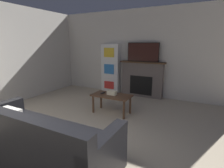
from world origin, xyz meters
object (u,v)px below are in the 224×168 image
(bookshelf, at_px, (111,69))
(tv, at_px, (143,52))
(fireplace, at_px, (142,79))
(couch, at_px, (39,142))
(coffee_table, at_px, (112,98))

(bookshelf, bearing_deg, tv, 0.12)
(tv, distance_m, bookshelf, 1.25)
(fireplace, height_order, couch, fireplace)
(tv, xyz_separation_m, couch, (-0.26, -3.74, -1.11))
(fireplace, distance_m, tv, 0.84)
(fireplace, xyz_separation_m, tv, (0.00, -0.02, 0.84))
(tv, relative_size, coffee_table, 1.06)
(tv, bearing_deg, couch, -93.96)
(fireplace, bearing_deg, couch, -93.93)
(fireplace, height_order, bookshelf, bookshelf)
(fireplace, bearing_deg, tv, -90.00)
(couch, distance_m, bookshelf, 3.87)
(coffee_table, bearing_deg, couch, -91.88)
(couch, bearing_deg, bookshelf, 102.83)
(tv, xyz_separation_m, bookshelf, (-1.11, -0.00, -0.58))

